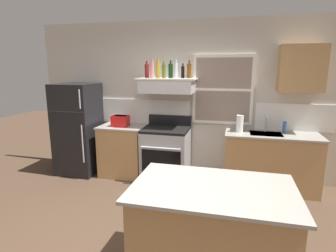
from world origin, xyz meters
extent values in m
plane|color=#4C3828|center=(0.00, 0.00, 0.00)|extent=(16.00, 16.00, 0.00)
cube|color=beige|center=(0.00, 2.23, 1.35)|extent=(5.40, 0.06, 2.70)
cube|color=white|center=(-1.15, 2.19, 1.13)|extent=(2.50, 0.02, 0.44)
cube|color=white|center=(1.80, 2.19, 1.13)|extent=(1.20, 0.02, 0.44)
cube|color=white|center=(0.65, 2.18, 1.55)|extent=(1.00, 0.04, 1.15)
cube|color=gray|center=(0.65, 2.17, 1.55)|extent=(0.90, 0.01, 1.05)
cube|color=white|center=(0.65, 2.16, 1.55)|extent=(0.90, 0.02, 0.04)
cube|color=black|center=(-1.90, 1.84, 0.82)|extent=(0.70, 0.68, 1.64)
cube|color=#333333|center=(-1.90, 1.50, 1.19)|extent=(0.69, 0.00, 0.01)
cylinder|color=#A5A8AD|center=(-1.60, 1.47, 0.65)|extent=(0.02, 0.02, 0.65)
cylinder|color=#A5A8AD|center=(-1.60, 1.47, 1.41)|extent=(0.02, 0.02, 0.32)
cube|color=tan|center=(-1.05, 1.90, 0.44)|extent=(0.76, 0.60, 0.88)
cube|color=#9E998E|center=(-1.05, 1.90, 0.90)|extent=(0.79, 0.63, 0.03)
cube|color=red|center=(-1.06, 1.84, 1.01)|extent=(0.28, 0.20, 0.19)
cube|color=black|center=(-1.06, 1.84, 1.09)|extent=(0.24, 0.16, 0.01)
cube|color=black|center=(-1.21, 1.84, 1.04)|extent=(0.02, 0.03, 0.02)
cube|color=#9EA0A5|center=(-0.25, 1.86, 0.43)|extent=(0.76, 0.64, 0.87)
cube|color=black|center=(-0.25, 1.86, 0.89)|extent=(0.76, 0.64, 0.04)
cube|color=black|center=(-0.25, 2.15, 1.00)|extent=(0.76, 0.06, 0.18)
cube|color=black|center=(-0.25, 1.54, 0.42)|extent=(0.65, 0.01, 0.40)
cylinder|color=silver|center=(-0.25, 1.50, 0.67)|extent=(0.65, 0.03, 0.03)
cube|color=silver|center=(-0.25, 1.96, 1.61)|extent=(0.88, 0.48, 0.22)
cube|color=#262628|center=(-0.25, 1.74, 1.53)|extent=(0.75, 0.02, 0.04)
cube|color=white|center=(-0.25, 1.96, 1.73)|extent=(0.96, 0.52, 0.02)
cylinder|color=maroon|center=(-0.62, 2.00, 1.86)|extent=(0.07, 0.07, 0.22)
cylinder|color=maroon|center=(-0.62, 2.00, 2.00)|extent=(0.03, 0.03, 0.06)
cylinder|color=#C67F84|center=(-0.50, 1.93, 1.87)|extent=(0.07, 0.07, 0.25)
cylinder|color=#C67F84|center=(-0.50, 1.93, 2.03)|extent=(0.03, 0.03, 0.06)
cylinder|color=#B29333|center=(-0.41, 1.98, 1.87)|extent=(0.08, 0.08, 0.26)
cylinder|color=#B29333|center=(-0.41, 1.98, 2.03)|extent=(0.03, 0.03, 0.06)
cylinder|color=#4C601E|center=(-0.29, 1.90, 1.85)|extent=(0.06, 0.06, 0.22)
cylinder|color=#4C601E|center=(-0.29, 1.90, 1.99)|extent=(0.03, 0.03, 0.05)
cylinder|color=#143819|center=(-0.19, 1.95, 1.86)|extent=(0.07, 0.07, 0.23)
cylinder|color=#143819|center=(-0.19, 1.95, 2.00)|extent=(0.03, 0.03, 0.06)
cylinder|color=silver|center=(-0.10, 1.94, 1.87)|extent=(0.06, 0.06, 0.24)
cylinder|color=silver|center=(-0.10, 1.94, 2.02)|extent=(0.03, 0.03, 0.06)
cylinder|color=black|center=(0.01, 1.96, 1.84)|extent=(0.06, 0.06, 0.19)
cylinder|color=black|center=(0.01, 1.96, 1.96)|extent=(0.02, 0.02, 0.05)
cylinder|color=brown|center=(0.12, 1.94, 1.86)|extent=(0.07, 0.07, 0.23)
cylinder|color=brown|center=(0.12, 1.94, 2.00)|extent=(0.03, 0.03, 0.06)
cube|color=tan|center=(1.45, 1.90, 0.44)|extent=(1.40, 0.60, 0.88)
cube|color=#9E998E|center=(1.45, 1.90, 0.90)|extent=(1.43, 0.63, 0.03)
cube|color=#B7BABC|center=(1.35, 1.88, 0.90)|extent=(0.48, 0.36, 0.01)
cylinder|color=silver|center=(1.35, 2.02, 1.05)|extent=(0.03, 0.03, 0.28)
cylinder|color=silver|center=(1.35, 1.94, 1.17)|extent=(0.02, 0.16, 0.02)
cylinder|color=white|center=(0.95, 1.90, 1.04)|extent=(0.11, 0.11, 0.27)
cylinder|color=blue|center=(1.63, 2.00, 1.00)|extent=(0.06, 0.06, 0.18)
cube|color=tan|center=(0.71, -0.27, 0.44)|extent=(1.32, 0.82, 0.88)
cube|color=#9E998E|center=(0.71, -0.27, 0.90)|extent=(1.40, 0.90, 0.03)
cube|color=tan|center=(1.80, 2.04, 1.90)|extent=(0.64, 0.32, 0.70)
camera|label=1|loc=(0.86, -2.47, 1.91)|focal=29.09mm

